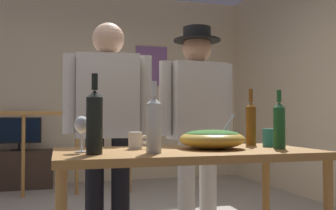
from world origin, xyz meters
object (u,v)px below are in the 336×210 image
(wine_bottle_dark, at_px, (94,121))
(wine_bottle_green, at_px, (279,124))
(tv_console, at_px, (19,169))
(stair_railing, at_px, (63,141))
(wine_bottle_clear, at_px, (154,124))
(person_standing_right, at_px, (197,115))
(person_standing_left, at_px, (108,116))
(framed_picture, at_px, (151,66))
(flat_screen_tv, at_px, (19,131))
(wine_bottle_amber, at_px, (251,123))
(salad_bowl, at_px, (212,138))
(serving_table, at_px, (187,165))
(mug_teal, at_px, (270,138))
(mug_white, at_px, (136,140))
(wine_glass, at_px, (82,126))

(wine_bottle_dark, distance_m, wine_bottle_green, 1.02)
(tv_console, xyz_separation_m, wine_bottle_dark, (0.68, -3.77, 0.69))
(stair_railing, height_order, wine_bottle_clear, wine_bottle_clear)
(person_standing_right, bearing_deg, stair_railing, -73.00)
(wine_bottle_clear, xyz_separation_m, person_standing_left, (-0.12, 0.88, 0.04))
(person_standing_right, bearing_deg, wine_bottle_green, 96.48)
(framed_picture, xyz_separation_m, stair_railing, (-1.36, -0.95, -1.10))
(tv_console, height_order, flat_screen_tv, flat_screen_tv)
(wine_bottle_dark, bearing_deg, stair_railing, 91.89)
(flat_screen_tv, bearing_deg, wine_bottle_clear, -75.60)
(wine_bottle_dark, height_order, wine_bottle_amber, wine_bottle_dark)
(wine_bottle_green, relative_size, wine_bottle_amber, 0.93)
(salad_bowl, bearing_deg, person_standing_left, 124.10)
(person_standing_right, bearing_deg, framed_picture, -103.14)
(serving_table, bearing_deg, mug_teal, 8.69)
(wine_bottle_clear, bearing_deg, mug_teal, 16.26)
(flat_screen_tv, distance_m, serving_table, 3.81)
(mug_white, bearing_deg, salad_bowl, -13.17)
(mug_white, height_order, person_standing_right, person_standing_right)
(flat_screen_tv, relative_size, wine_glass, 3.20)
(person_standing_left, bearing_deg, wine_bottle_amber, 152.61)
(tv_console, xyz_separation_m, salad_bowl, (1.34, -3.63, 0.60))
(flat_screen_tv, xyz_separation_m, wine_bottle_green, (1.70, -3.70, 0.15))
(framed_picture, height_order, wine_glass, framed_picture)
(wine_bottle_amber, relative_size, mug_white, 3.15)
(salad_bowl, relative_size, wine_bottle_amber, 1.04)
(mug_white, bearing_deg, wine_bottle_green, -14.67)
(person_standing_left, bearing_deg, wine_bottle_dark, 84.63)
(tv_console, xyz_separation_m, mug_white, (0.92, -3.53, 0.58))
(tv_console, relative_size, wine_bottle_clear, 2.54)
(wine_bottle_green, bearing_deg, stair_railing, 110.07)
(wine_bottle_dark, bearing_deg, person_standing_left, 78.84)
(wine_bottle_green, bearing_deg, wine_glass, 176.17)
(wine_bottle_amber, distance_m, person_standing_left, 0.99)
(mug_white, bearing_deg, tv_console, 104.68)
(tv_console, distance_m, wine_glass, 3.77)
(person_standing_left, distance_m, person_standing_right, 0.67)
(flat_screen_tv, distance_m, person_standing_left, 3.00)
(framed_picture, bearing_deg, tv_console, -171.46)
(framed_picture, xyz_separation_m, wine_glass, (-1.30, -3.95, -0.86))
(wine_bottle_dark, distance_m, mug_teal, 1.09)
(wine_bottle_dark, height_order, person_standing_right, person_standing_right)
(wine_glass, bearing_deg, wine_bottle_dark, -64.65)
(framed_picture, distance_m, wine_bottle_green, 4.12)
(mug_teal, distance_m, person_standing_left, 1.12)
(framed_picture, xyz_separation_m, person_standing_right, (-0.41, -3.19, -0.80))
(framed_picture, relative_size, tv_console, 0.69)
(salad_bowl, distance_m, wine_bottle_dark, 0.68)
(tv_console, relative_size, wine_glass, 4.95)
(tv_console, height_order, wine_bottle_dark, wine_bottle_dark)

